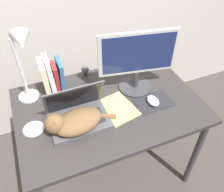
# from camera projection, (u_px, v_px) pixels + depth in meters

# --- Properties ---
(desk) EXTENTS (1.15, 0.78, 0.76)m
(desk) POSITION_uv_depth(u_px,v_px,m) (109.00, 113.00, 1.56)
(desk) COLOR #2D2B2B
(desk) RESTS_ON ground_plane
(laptop) EXTENTS (0.34, 0.24, 0.24)m
(laptop) POSITION_uv_depth(u_px,v_px,m) (78.00, 114.00, 1.38)
(laptop) COLOR #4C4C51
(laptop) RESTS_ON desk
(cat) EXTENTS (0.41, 0.23, 0.14)m
(cat) POSITION_uv_depth(u_px,v_px,m) (74.00, 122.00, 1.32)
(cat) COLOR brown
(cat) RESTS_ON desk
(external_monitor) EXTENTS (0.49, 0.22, 0.42)m
(external_monitor) POSITION_uv_depth(u_px,v_px,m) (137.00, 60.00, 1.47)
(external_monitor) COLOR #333338
(external_monitor) RESTS_ON desk
(mousepad) EXTENTS (0.24, 0.16, 0.00)m
(mousepad) POSITION_uv_depth(u_px,v_px,m) (154.00, 102.00, 1.52)
(mousepad) COLOR #232328
(mousepad) RESTS_ON desk
(computer_mouse) EXTENTS (0.07, 0.10, 0.04)m
(computer_mouse) POSITION_uv_depth(u_px,v_px,m) (153.00, 101.00, 1.50)
(computer_mouse) COLOR silver
(computer_mouse) RESTS_ON mousepad
(book_row) EXTENTS (0.14, 0.16, 0.26)m
(book_row) POSITION_uv_depth(u_px,v_px,m) (51.00, 76.00, 1.54)
(book_row) COLOR beige
(book_row) RESTS_ON desk
(desk_lamp) EXTENTS (0.17, 0.17, 0.50)m
(desk_lamp) POSITION_uv_depth(u_px,v_px,m) (23.00, 54.00, 1.32)
(desk_lamp) COLOR silver
(desk_lamp) RESTS_ON desk
(notepad) EXTENTS (0.23, 0.28, 0.01)m
(notepad) POSITION_uv_depth(u_px,v_px,m) (117.00, 108.00, 1.47)
(notepad) COLOR #E5DB6B
(notepad) RESTS_ON desk
(webcam) EXTENTS (0.05, 0.05, 0.08)m
(webcam) POSITION_uv_depth(u_px,v_px,m) (85.00, 70.00, 1.69)
(webcam) COLOR #232328
(webcam) RESTS_ON desk
(cd_disc) EXTENTS (0.12, 0.12, 0.00)m
(cd_disc) POSITION_uv_depth(u_px,v_px,m) (34.00, 129.00, 1.36)
(cd_disc) COLOR silver
(cd_disc) RESTS_ON desk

